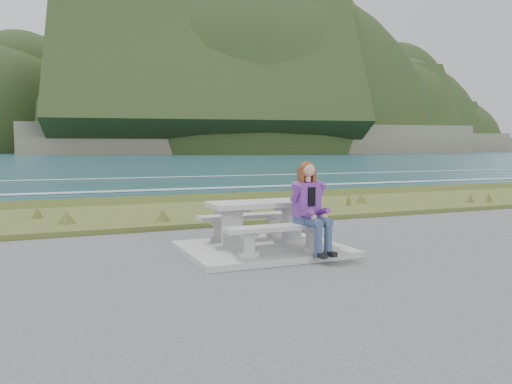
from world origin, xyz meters
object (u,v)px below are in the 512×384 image
Objects in this scene: bench_landward at (281,232)px; picnic_table at (263,211)px; seated_woman at (313,220)px; bench_seaward at (247,220)px.

picnic_table is at bearing 90.00° from bench_landward.
picnic_table is at bearing 110.38° from seated_woman.
bench_landward is at bearing 154.94° from seated_woman.
bench_seaward is at bearing 90.00° from picnic_table.
picnic_table is 1.27× the size of seated_woman.
seated_woman is at bearing -15.66° from bench_landward.
bench_seaward is 1.27× the size of seated_woman.
seated_woman reaches higher than picnic_table.
seated_woman reaches higher than bench_landward.
seated_woman reaches higher than bench_seaward.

